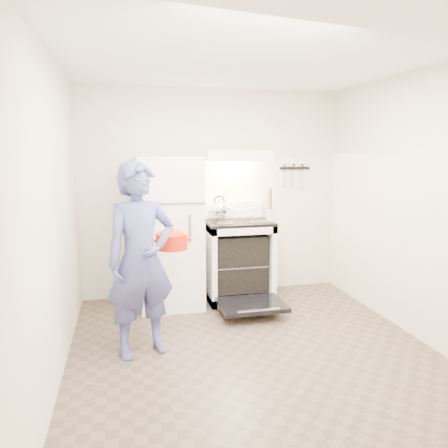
{
  "coord_description": "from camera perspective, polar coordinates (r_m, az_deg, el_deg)",
  "views": [
    {
      "loc": [
        -1.07,
        -3.43,
        1.76
      ],
      "look_at": [
        -0.05,
        1.0,
        1.0
      ],
      "focal_mm": 35.0,
      "sensor_mm": 36.0,
      "label": 1
    }
  ],
  "objects": [
    {
      "name": "oven_door",
      "position": [
        4.79,
        3.65,
        -10.49
      ],
      "size": [
        0.7,
        0.54,
        0.04
      ],
      "primitive_type": "cube",
      "color": "black",
      "rests_on": "floor"
    },
    {
      "name": "back_wall",
      "position": [
        5.37,
        -1.4,
        4.02
      ],
      "size": [
        3.2,
        0.02,
        2.5
      ],
      "primitive_type": "cube",
      "color": "beige",
      "rests_on": "ground"
    },
    {
      "name": "knife_strip",
      "position": [
        5.64,
        9.21,
        7.22
      ],
      "size": [
        0.4,
        0.02,
        0.03
      ],
      "primitive_type": "cube",
      "color": "black",
      "rests_on": "back_wall"
    },
    {
      "name": "backsplash",
      "position": [
        5.4,
        1.08,
        1.92
      ],
      "size": [
        0.76,
        0.07,
        0.2
      ],
      "primitive_type": "cube",
      "color": "white",
      "rests_on": "cooktop"
    },
    {
      "name": "range_hood",
      "position": [
        5.15,
        1.68,
        8.92
      ],
      "size": [
        0.76,
        0.5,
        0.12
      ],
      "primitive_type": "cube",
      "color": "white",
      "rests_on": "back_wall"
    },
    {
      "name": "stove_body",
      "position": [
        5.24,
        1.82,
        -4.89
      ],
      "size": [
        0.76,
        0.65,
        0.92
      ],
      "primitive_type": "cube",
      "color": "white",
      "rests_on": "floor"
    },
    {
      "name": "refrigerator",
      "position": [
        4.99,
        -7.11,
        -1.1
      ],
      "size": [
        0.7,
        0.7,
        1.7
      ],
      "primitive_type": "cube",
      "color": "white",
      "rests_on": "floor"
    },
    {
      "name": "tea_kettle",
      "position": [
        5.18,
        -0.61,
        2.11
      ],
      "size": [
        0.24,
        0.2,
        0.29
      ],
      "primitive_type": null,
      "color": "silver",
      "rests_on": "cooktop"
    },
    {
      "name": "cooktop",
      "position": [
        5.14,
        1.85,
        0.25
      ],
      "size": [
        0.76,
        0.65,
        0.03
      ],
      "primitive_type": "cube",
      "color": "black",
      "rests_on": "stove_body"
    },
    {
      "name": "floor",
      "position": [
        4.0,
        4.09,
        -16.62
      ],
      "size": [
        3.6,
        3.6,
        0.0
      ],
      "primitive_type": "plane",
      "color": "brown",
      "rests_on": "ground"
    },
    {
      "name": "pizza_stone",
      "position": [
        5.27,
        1.6,
        -4.87
      ],
      "size": [
        0.31,
        0.31,
        0.02
      ],
      "primitive_type": "cylinder",
      "color": "#936E51",
      "rests_on": "oven_rack"
    },
    {
      "name": "person",
      "position": [
        3.81,
        -10.8,
        -4.65
      ],
      "size": [
        0.71,
        0.58,
        1.68
      ],
      "primitive_type": "imported",
      "rotation": [
        0.0,
        0.0,
        0.33
      ],
      "color": "navy",
      "rests_on": "floor"
    },
    {
      "name": "utensil_jar",
      "position": [
        4.97,
        6.03,
        1.16
      ],
      "size": [
        0.11,
        0.11,
        0.13
      ],
      "primitive_type": "cylinder",
      "rotation": [
        0.0,
        0.0,
        -0.31
      ],
      "color": "silver",
      "rests_on": "cooktop"
    },
    {
      "name": "dutch_oven",
      "position": [
        4.12,
        -6.86,
        -2.31
      ],
      "size": [
        0.37,
        0.3,
        0.24
      ],
      "primitive_type": null,
      "color": "red",
      "rests_on": "person"
    },
    {
      "name": "oven_rack",
      "position": [
        5.25,
        1.82,
        -5.1
      ],
      "size": [
        0.6,
        0.52,
        0.01
      ],
      "primitive_type": "cube",
      "color": "slate",
      "rests_on": "stove_body"
    }
  ]
}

